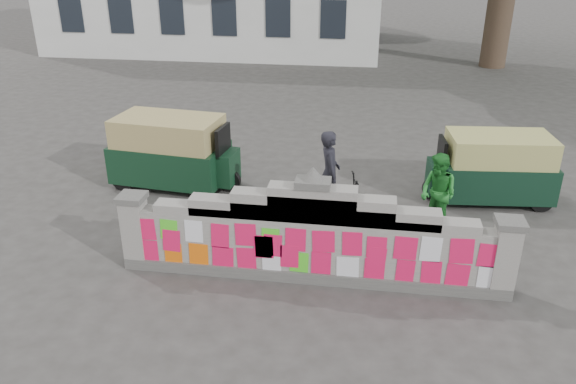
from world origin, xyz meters
name	(u,v)px	position (x,y,z in m)	size (l,w,h in m)	color
ground	(311,278)	(0.00, 0.00, 0.00)	(100.00, 100.00, 0.00)	#383533
parapet_wall	(312,239)	(0.00, -0.01, 0.75)	(6.48, 0.44, 2.01)	#4C4C49
cyclist_bike	(329,200)	(0.11, 2.05, 0.49)	(0.66, 1.88, 0.99)	black
cyclist_rider	(329,184)	(0.11, 2.05, 0.84)	(0.61, 0.40, 1.67)	black
pedestrian	(438,193)	(2.18, 2.07, 0.78)	(0.76, 0.59, 1.56)	#227E2B
rickshaw_left	(173,151)	(-3.53, 3.40, 0.83)	(2.97, 1.62, 1.61)	#10311C
rickshaw_right	(493,167)	(3.48, 3.65, 0.76)	(2.71, 1.43, 1.47)	black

